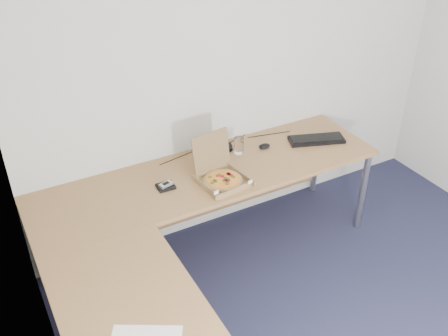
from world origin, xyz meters
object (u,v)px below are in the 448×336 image
desk (194,224)px  keyboard (316,140)px  pizza_box (222,177)px  drinking_glass (239,145)px  wallet (166,186)px

desk → keyboard: (1.25, 0.43, 0.04)m
pizza_box → keyboard: (0.91, 0.14, -0.02)m
desk → drinking_glass: size_ratio=19.84×
pizza_box → drinking_glass: bearing=35.6°
pizza_box → drinking_glass: (0.29, 0.28, 0.03)m
desk → wallet: (-0.02, 0.40, 0.04)m
desk → pizza_box: bearing=39.5°
wallet → keyboard: bearing=2.7°
desk → keyboard: bearing=18.9°
desk → keyboard: 1.32m
pizza_box → desk: bearing=-148.4°
drinking_glass → wallet: drinking_glass is taller
wallet → desk: bearing=-86.1°
desk → drinking_glass: 0.86m
desk → pizza_box: 0.45m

